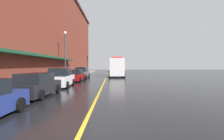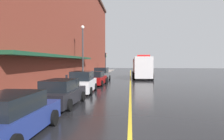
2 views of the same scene
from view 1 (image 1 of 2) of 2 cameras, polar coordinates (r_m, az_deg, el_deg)
The scene contains 12 objects.
ground_plane at distance 30.42m, azimuth -1.55°, elevation -2.38°, with size 112.00×112.00×0.00m, color black.
sidewalk_left at distance 31.23m, azimuth -13.00°, elevation -2.18°, with size 2.40×70.00×0.15m, color gray.
lane_center_stripe at distance 30.42m, azimuth -1.55°, elevation -2.37°, with size 0.16×70.00×0.01m, color gold.
brick_building_left at distance 33.50m, azimuth -26.60°, elevation 12.70°, with size 13.98×64.00×17.30m.
parked_car_1 at distance 12.54m, azimuth -23.34°, elevation -4.67°, with size 2.11×4.55×1.55m.
parked_car_2 at distance 17.44m, azimuth -16.20°, elevation -2.57°, with size 2.10×4.57×1.80m.
parked_car_3 at distance 23.18m, azimuth -11.78°, elevation -1.82°, with size 2.21×4.51×1.53m.
parked_car_4 at distance 28.37m, azimuth -9.59°, elevation -0.99°, with size 2.10×4.38×1.80m.
box_truck at distance 31.68m, azimuth 1.66°, elevation 0.81°, with size 2.93×7.63×3.53m.
parking_meter_0 at distance 17.89m, azimuth -20.41°, elevation -1.78°, with size 0.14×0.18×1.33m.
street_lamp_left at distance 26.53m, azimuth -14.94°, elevation 6.51°, with size 0.44×0.44×6.94m.
traffic_light_near at distance 44.66m, azimuth -7.78°, elevation 2.89°, with size 0.38×0.36×4.30m.
Camera 1 is at (0.97, -5.33, 2.05)m, focal length 27.68 mm.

